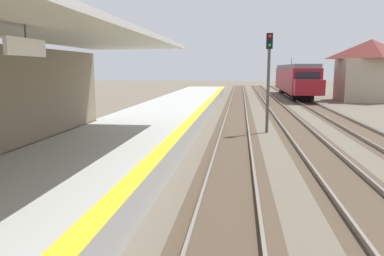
{
  "coord_description": "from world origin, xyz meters",
  "views": [
    {
      "loc": [
        2.12,
        3.61,
        3.39
      ],
      "look_at": [
        1.09,
        11.63,
        2.1
      ],
      "focal_mm": 34.91,
      "sensor_mm": 36.0,
      "label": 1
    }
  ],
  "objects": [
    {
      "name": "rail_signal_post",
      "position": [
        3.58,
        23.69,
        3.19
      ],
      "size": [
        0.32,
        0.34,
        5.2
      ],
      "color": "#4C4C4C",
      "rests_on": "ground"
    },
    {
      "name": "track_pair_middle",
      "position": [
        5.3,
        20.0,
        0.05
      ],
      "size": [
        2.34,
        120.0,
        0.16
      ],
      "color": "#4C3D2D",
      "rests_on": "ground"
    },
    {
      "name": "station_platform",
      "position": [
        -2.5,
        16.0,
        0.45
      ],
      "size": [
        5.0,
        80.0,
        0.91
      ],
      "color": "#A8A8A3",
      "rests_on": "ground"
    },
    {
      "name": "approaching_train",
      "position": [
        8.7,
        50.3,
        2.18
      ],
      "size": [
        2.93,
        19.6,
        4.76
      ],
      "color": "maroon",
      "rests_on": "ground"
    },
    {
      "name": "distant_trackside_house",
      "position": [
        15.51,
        45.05,
        3.34
      ],
      "size": [
        6.6,
        5.28,
        6.4
      ],
      "color": "tan",
      "rests_on": "ground"
    },
    {
      "name": "track_pair_nearest_platform",
      "position": [
        1.9,
        20.0,
        0.05
      ],
      "size": [
        2.34,
        120.0,
        0.16
      ],
      "color": "#4C3D2D",
      "rests_on": "ground"
    }
  ]
}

